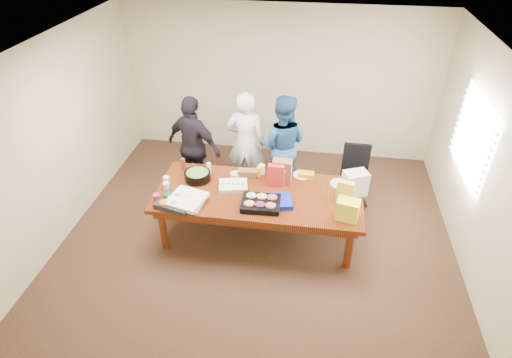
% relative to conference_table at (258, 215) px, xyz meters
% --- Properties ---
extents(floor, '(5.50, 5.00, 0.02)m').
position_rel_conference_table_xyz_m(floor, '(0.00, 0.00, -0.39)').
color(floor, '#47301E').
rests_on(floor, ground).
extents(ceiling, '(5.50, 5.00, 0.02)m').
position_rel_conference_table_xyz_m(ceiling, '(0.00, 0.00, 2.33)').
color(ceiling, white).
rests_on(ceiling, wall_back).
extents(wall_back, '(5.50, 0.04, 2.70)m').
position_rel_conference_table_xyz_m(wall_back, '(0.00, 2.50, 0.98)').
color(wall_back, beige).
rests_on(wall_back, floor).
extents(wall_front, '(5.50, 0.04, 2.70)m').
position_rel_conference_table_xyz_m(wall_front, '(0.00, -2.50, 0.98)').
color(wall_front, beige).
rests_on(wall_front, floor).
extents(wall_left, '(0.04, 5.00, 2.70)m').
position_rel_conference_table_xyz_m(wall_left, '(-2.75, 0.00, 0.98)').
color(wall_left, beige).
rests_on(wall_left, floor).
extents(wall_right, '(0.04, 5.00, 2.70)m').
position_rel_conference_table_xyz_m(wall_right, '(2.75, 0.00, 0.98)').
color(wall_right, beige).
rests_on(wall_right, floor).
extents(window_panel, '(0.03, 1.40, 1.10)m').
position_rel_conference_table_xyz_m(window_panel, '(2.72, 0.60, 1.12)').
color(window_panel, white).
rests_on(window_panel, wall_right).
extents(window_blinds, '(0.04, 1.36, 1.00)m').
position_rel_conference_table_xyz_m(window_blinds, '(2.68, 0.60, 1.12)').
color(window_blinds, beige).
rests_on(window_blinds, wall_right).
extents(conference_table, '(2.80, 1.20, 0.75)m').
position_rel_conference_table_xyz_m(conference_table, '(0.00, 0.00, 0.00)').
color(conference_table, '#4C1C0F').
rests_on(conference_table, floor).
extents(office_chair, '(0.50, 0.50, 0.97)m').
position_rel_conference_table_xyz_m(office_chair, '(1.35, 0.90, 0.11)').
color(office_chair, black).
rests_on(office_chair, floor).
extents(person_center, '(0.63, 0.41, 1.70)m').
position_rel_conference_table_xyz_m(person_center, '(-0.38, 1.18, 0.48)').
color(person_center, white).
rests_on(person_center, floor).
extents(person_right, '(0.84, 0.67, 1.67)m').
position_rel_conference_table_xyz_m(person_right, '(0.19, 1.22, 0.46)').
color(person_right, '#244F81').
rests_on(person_right, floor).
extents(person_left, '(1.06, 0.75, 1.67)m').
position_rel_conference_table_xyz_m(person_left, '(-1.16, 0.95, 0.46)').
color(person_left, black).
rests_on(person_left, floor).
extents(veggie_tray, '(0.55, 0.48, 0.07)m').
position_rel_conference_table_xyz_m(veggie_tray, '(-1.03, -0.42, 0.41)').
color(veggie_tray, black).
rests_on(veggie_tray, conference_table).
extents(fruit_tray, '(0.52, 0.41, 0.08)m').
position_rel_conference_table_xyz_m(fruit_tray, '(0.07, -0.27, 0.41)').
color(fruit_tray, black).
rests_on(fruit_tray, conference_table).
extents(sheet_cake, '(0.44, 0.36, 0.07)m').
position_rel_conference_table_xyz_m(sheet_cake, '(-0.36, 0.07, 0.41)').
color(sheet_cake, silver).
rests_on(sheet_cake, conference_table).
extents(salad_bowl, '(0.40, 0.40, 0.12)m').
position_rel_conference_table_xyz_m(salad_bowl, '(-0.90, 0.20, 0.44)').
color(salad_bowl, black).
rests_on(salad_bowl, conference_table).
extents(chip_bag_blue, '(0.50, 0.42, 0.07)m').
position_rel_conference_table_xyz_m(chip_bag_blue, '(0.25, -0.19, 0.41)').
color(chip_bag_blue, '#1420A4').
rests_on(chip_bag_blue, conference_table).
extents(chip_bag_red, '(0.22, 0.09, 0.33)m').
position_rel_conference_table_xyz_m(chip_bag_red, '(0.21, 0.23, 0.54)').
color(chip_bag_red, red).
rests_on(chip_bag_red, conference_table).
extents(chip_bag_yellow, '(0.23, 0.13, 0.32)m').
position_rel_conference_table_xyz_m(chip_bag_yellow, '(1.14, -0.03, 0.54)').
color(chip_bag_yellow, yellow).
rests_on(chip_bag_yellow, conference_table).
extents(chip_bag_orange, '(0.17, 0.09, 0.25)m').
position_rel_conference_table_xyz_m(chip_bag_orange, '(0.26, 0.24, 0.50)').
color(chip_bag_orange, '#BF6533').
rests_on(chip_bag_orange, conference_table).
extents(mayo_jar, '(0.10, 0.10, 0.14)m').
position_rel_conference_table_xyz_m(mayo_jar, '(-0.03, 0.49, 0.45)').
color(mayo_jar, white).
rests_on(mayo_jar, conference_table).
extents(mustard_bottle, '(0.06, 0.06, 0.16)m').
position_rel_conference_table_xyz_m(mustard_bottle, '(-0.05, 0.39, 0.46)').
color(mustard_bottle, '#FFE60B').
rests_on(mustard_bottle, conference_table).
extents(dressing_bottle, '(0.08, 0.08, 0.19)m').
position_rel_conference_table_xyz_m(dressing_bottle, '(-1.18, 0.42, 0.47)').
color(dressing_bottle, brown).
rests_on(dressing_bottle, conference_table).
extents(ranch_bottle, '(0.07, 0.07, 0.18)m').
position_rel_conference_table_xyz_m(ranch_bottle, '(-0.78, 0.36, 0.47)').
color(ranch_bottle, silver).
rests_on(ranch_bottle, conference_table).
extents(banana_bunch, '(0.22, 0.14, 0.07)m').
position_rel_conference_table_xyz_m(banana_bunch, '(0.62, 0.49, 0.41)').
color(banana_bunch, '#EBA80A').
rests_on(banana_bunch, conference_table).
extents(bread_loaf, '(0.29, 0.15, 0.11)m').
position_rel_conference_table_xyz_m(bread_loaf, '(-0.22, 0.38, 0.43)').
color(bread_loaf, brown).
rests_on(bread_loaf, conference_table).
extents(kraft_bag, '(0.28, 0.17, 0.35)m').
position_rel_conference_table_xyz_m(kraft_bag, '(0.28, 0.32, 0.55)').
color(kraft_bag, brown).
rests_on(kraft_bag, conference_table).
extents(red_cup, '(0.09, 0.09, 0.11)m').
position_rel_conference_table_xyz_m(red_cup, '(-1.30, -0.39, 0.43)').
color(red_cup, '#BC223B').
rests_on(red_cup, conference_table).
extents(clear_cup_a, '(0.08, 0.08, 0.11)m').
position_rel_conference_table_xyz_m(clear_cup_a, '(-1.27, -0.10, 0.43)').
color(clear_cup_a, white).
rests_on(clear_cup_a, conference_table).
extents(clear_cup_b, '(0.09, 0.09, 0.12)m').
position_rel_conference_table_xyz_m(clear_cup_b, '(-1.30, 0.02, 0.44)').
color(clear_cup_b, silver).
rests_on(clear_cup_b, conference_table).
extents(pizza_box_lower, '(0.48, 0.48, 0.05)m').
position_rel_conference_table_xyz_m(pizza_box_lower, '(-0.91, -0.35, 0.40)').
color(pizza_box_lower, white).
rests_on(pizza_box_lower, conference_table).
extents(pizza_box_upper, '(0.54, 0.54, 0.05)m').
position_rel_conference_table_xyz_m(pizza_box_upper, '(-0.89, -0.37, 0.45)').
color(pizza_box_upper, white).
rests_on(pizza_box_upper, pizza_box_lower).
extents(plate_a, '(0.34, 0.34, 0.02)m').
position_rel_conference_table_xyz_m(plate_a, '(1.10, 0.38, 0.38)').
color(plate_a, silver).
rests_on(plate_a, conference_table).
extents(plate_b, '(0.28, 0.28, 0.02)m').
position_rel_conference_table_xyz_m(plate_b, '(0.56, 0.52, 0.38)').
color(plate_b, white).
rests_on(plate_b, conference_table).
extents(dip_bowl_a, '(0.19, 0.19, 0.07)m').
position_rel_conference_table_xyz_m(dip_bowl_a, '(0.32, 0.36, 0.41)').
color(dip_bowl_a, beige).
rests_on(dip_bowl_a, conference_table).
extents(dip_bowl_b, '(0.16, 0.16, 0.06)m').
position_rel_conference_table_xyz_m(dip_bowl_b, '(-0.38, 0.35, 0.41)').
color(dip_bowl_b, beige).
rests_on(dip_bowl_b, conference_table).
extents(grocery_bag_white, '(0.37, 0.32, 0.33)m').
position_rel_conference_table_xyz_m(grocery_bag_white, '(1.28, 0.20, 0.54)').
color(grocery_bag_white, silver).
rests_on(grocery_bag_white, conference_table).
extents(grocery_bag_yellow, '(0.31, 0.25, 0.27)m').
position_rel_conference_table_xyz_m(grocery_bag_yellow, '(1.17, -0.36, 0.51)').
color(grocery_bag_yellow, '#F2F62D').
rests_on(grocery_bag_yellow, conference_table).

